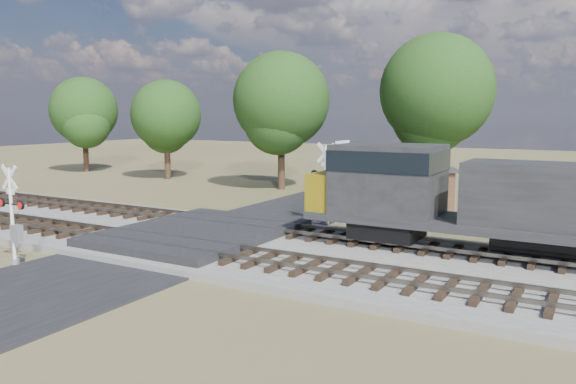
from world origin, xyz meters
The scene contains 10 objects.
ground centered at (0.00, 0.00, 0.00)m, with size 160.00×160.00×0.00m, color brown.
ballast_bed centered at (10.00, 0.50, 0.15)m, with size 140.00×10.00×0.30m, color gray.
road centered at (0.00, 0.00, 0.04)m, with size 7.00×60.00×0.08m, color black.
crossing_panel centered at (0.00, 0.50, 0.32)m, with size 7.00×9.00×0.62m, color #262628.
track_near centered at (3.12, -2.00, 0.41)m, with size 140.00×2.60×0.33m.
track_far centered at (3.12, 3.00, 0.41)m, with size 140.00×2.60×0.33m.
crossing_signal_near centered at (-3.48, -6.37, 1.64)m, with size 1.59×0.34×3.95m.
crossing_signal_far centered at (3.23, 6.92, 1.82)m, with size 1.76×0.40×4.37m.
equipment_shed centered at (6.41, 13.02, 1.40)m, with size 5.37×5.37×2.76m.
treeline centered at (8.33, 20.28, 6.75)m, with size 82.08×11.21×11.52m.
Camera 1 is at (16.09, -19.50, 5.85)m, focal length 35.00 mm.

